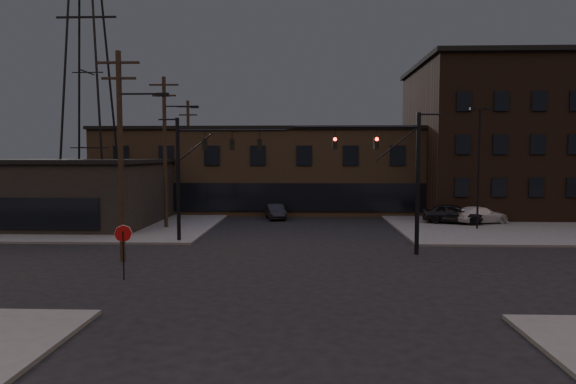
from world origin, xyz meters
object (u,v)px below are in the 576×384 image
(stop_sign, at_px, (123,239))
(parked_car_lot_b, at_px, (480,215))
(car_crossing, at_px, (275,211))
(traffic_signal_far, at_px, (198,165))
(traffic_signal_near, at_px, (398,168))
(parked_car_lot_a, at_px, (453,214))

(stop_sign, bearing_deg, parked_car_lot_b, 40.57)
(stop_sign, xyz_separation_m, car_crossing, (5.46, 22.45, -1.18))
(parked_car_lot_b, bearing_deg, traffic_signal_far, 94.53)
(traffic_signal_near, bearing_deg, traffic_signal_far, 163.83)
(stop_sign, distance_m, parked_car_lot_a, 27.55)
(traffic_signal_far, height_order, stop_sign, traffic_signal_far)
(stop_sign, bearing_deg, car_crossing, 76.32)
(parked_car_lot_b, relative_size, car_crossing, 1.15)
(stop_sign, relative_size, car_crossing, 0.61)
(traffic_signal_near, height_order, stop_sign, traffic_signal_near)
(traffic_signal_far, xyz_separation_m, car_crossing, (4.18, 12.47, -4.35))
(traffic_signal_far, distance_m, parked_car_lot_b, 23.17)
(parked_car_lot_a, bearing_deg, parked_car_lot_b, -68.65)
(traffic_signal_near, relative_size, parked_car_lot_b, 1.72)
(car_crossing, bearing_deg, traffic_signal_far, -121.45)
(traffic_signal_far, bearing_deg, parked_car_lot_b, 23.33)
(traffic_signal_near, xyz_separation_m, car_crossing, (-7.89, 15.97, -4.27))
(car_crossing, bearing_deg, parked_car_lot_a, -26.54)
(stop_sign, distance_m, car_crossing, 23.14)
(traffic_signal_far, distance_m, parked_car_lot_a, 21.14)
(traffic_signal_far, relative_size, parked_car_lot_a, 1.73)
(stop_sign, bearing_deg, traffic_signal_near, 25.90)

